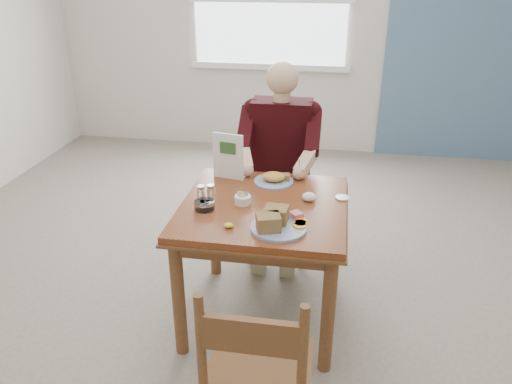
% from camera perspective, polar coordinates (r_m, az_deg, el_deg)
% --- Properties ---
extents(floor, '(6.00, 6.00, 0.00)m').
position_cam_1_polar(floor, '(3.15, 0.79, -13.70)').
color(floor, '#686154').
rests_on(floor, ground).
extents(wall_back, '(5.50, 0.00, 5.50)m').
position_cam_1_polar(wall_back, '(5.47, 6.03, 18.94)').
color(wall_back, beige).
rests_on(wall_back, ground).
extents(accent_panel, '(1.60, 0.02, 2.80)m').
position_cam_1_polar(accent_panel, '(5.57, 23.44, 17.25)').
color(accent_panel, slate).
rests_on(accent_panel, ground).
extents(lemon_wedge, '(0.06, 0.05, 0.03)m').
position_cam_1_polar(lemon_wedge, '(2.50, -3.13, -3.83)').
color(lemon_wedge, yellow).
rests_on(lemon_wedge, table).
extents(napkin, '(0.08, 0.07, 0.05)m').
position_cam_1_polar(napkin, '(2.78, 6.09, -0.55)').
color(napkin, white).
rests_on(napkin, table).
extents(metal_dish, '(0.10, 0.10, 0.01)m').
position_cam_1_polar(metal_dish, '(2.84, 9.85, -0.66)').
color(metal_dish, silver).
rests_on(metal_dish, table).
extents(table, '(0.92, 0.92, 0.75)m').
position_cam_1_polar(table, '(2.79, 0.87, -3.44)').
color(table, brown).
rests_on(table, ground).
extents(chair_far, '(0.42, 0.42, 0.95)m').
position_cam_1_polar(chair_far, '(3.57, 2.82, 0.33)').
color(chair_far, brown).
rests_on(chair_far, ground).
extents(chair_near, '(0.42, 0.42, 0.95)m').
position_cam_1_polar(chair_near, '(2.09, 0.13, -20.39)').
color(chair_near, brown).
rests_on(chair_near, ground).
extents(diner, '(0.53, 0.56, 1.39)m').
position_cam_1_polar(diner, '(3.36, 2.75, 4.85)').
color(diner, gray).
rests_on(diner, chair_far).
extents(near_plate, '(0.33, 0.33, 0.09)m').
position_cam_1_polar(near_plate, '(2.49, 2.35, -3.44)').
color(near_plate, white).
rests_on(near_plate, table).
extents(far_plate, '(0.26, 0.26, 0.06)m').
position_cam_1_polar(far_plate, '(3.00, 2.12, 1.52)').
color(far_plate, white).
rests_on(far_plate, table).
extents(caddy, '(0.10, 0.10, 0.07)m').
position_cam_1_polar(caddy, '(2.74, -1.54, -0.87)').
color(caddy, white).
rests_on(caddy, table).
extents(shakers, '(0.11, 0.08, 0.09)m').
position_cam_1_polar(shakers, '(2.77, -5.76, -0.13)').
color(shakers, white).
rests_on(shakers, table).
extents(creamer, '(0.13, 0.13, 0.05)m').
position_cam_1_polar(creamer, '(2.69, -5.92, -1.48)').
color(creamer, white).
rests_on(creamer, table).
extents(menu, '(0.19, 0.05, 0.29)m').
position_cam_1_polar(menu, '(3.02, -3.21, 4.12)').
color(menu, white).
rests_on(menu, table).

